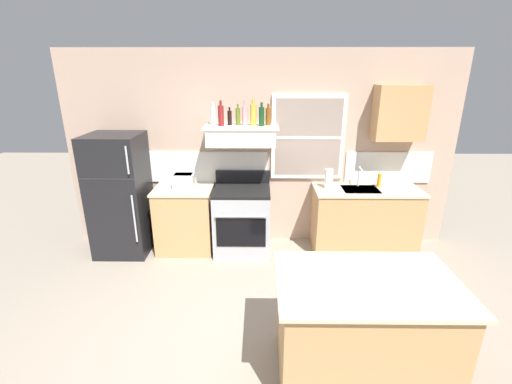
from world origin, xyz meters
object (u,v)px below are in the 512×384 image
object	(u,v)px
bottle_red_label_wine	(221,115)
bottle_balsamic_dark	(230,118)
paper_towel_roll	(329,179)
toaster	(184,180)
bottle_dark_green_wine	(262,116)
kitchen_island	(362,329)
stove_range	(242,219)
bottle_rose_pink	(245,115)
bottle_champagne_gold_foil	(253,115)
bottle_clear_tall	(213,115)
bottle_amber_wine	(268,116)
dish_soap_bottle	(379,180)
bottle_olive_oil_square	(238,116)
refrigerator	(120,195)

from	to	relation	value
bottle_red_label_wine	bottle_balsamic_dark	xyz separation A→B (m)	(0.10, 0.07, -0.04)
bottle_balsamic_dark	bottle_red_label_wine	bearing A→B (deg)	-144.87
bottle_red_label_wine	paper_towel_roll	world-z (taller)	bottle_red_label_wine
toaster	bottle_dark_green_wine	xyz separation A→B (m)	(1.05, -0.01, 0.86)
bottle_dark_green_wine	kitchen_island	distance (m)	2.75
stove_range	bottle_rose_pink	distance (m)	1.41
bottle_balsamic_dark	bottle_rose_pink	distance (m)	0.20
bottle_dark_green_wine	bottle_champagne_gold_foil	bearing A→B (deg)	162.27
bottle_clear_tall	paper_towel_roll	size ratio (longest dim) A/B	1.11
stove_range	bottle_clear_tall	distance (m)	1.46
stove_range	bottle_balsamic_dark	distance (m)	1.39
bottle_champagne_gold_foil	kitchen_island	size ratio (longest dim) A/B	0.24
bottle_champagne_gold_foil	paper_towel_roll	world-z (taller)	bottle_champagne_gold_foil
bottle_dark_green_wine	kitchen_island	world-z (taller)	bottle_dark_green_wine
bottle_clear_tall	bottle_amber_wine	xyz separation A→B (m)	(0.71, -0.02, -0.01)
bottle_clear_tall	bottle_champagne_gold_foil	world-z (taller)	bottle_champagne_gold_foil
bottle_balsamic_dark	dish_soap_bottle	size ratio (longest dim) A/B	1.28
bottle_olive_oil_square	paper_towel_roll	xyz separation A→B (m)	(1.21, -0.09, -0.81)
bottle_olive_oil_square	bottle_rose_pink	size ratio (longest dim) A/B	0.89
bottle_amber_wine	kitchen_island	size ratio (longest dim) A/B	0.20
bottle_olive_oil_square	kitchen_island	world-z (taller)	bottle_olive_oil_square
bottle_balsamic_dark	paper_towel_roll	size ratio (longest dim) A/B	0.85
bottle_red_label_wine	bottle_dark_green_wine	world-z (taller)	bottle_red_label_wine
bottle_clear_tall	bottle_balsamic_dark	world-z (taller)	bottle_clear_tall
refrigerator	bottle_amber_wine	xyz separation A→B (m)	(2.00, 0.15, 1.04)
paper_towel_roll	bottle_balsamic_dark	bearing A→B (deg)	175.63
bottle_olive_oil_square	bottle_amber_wine	world-z (taller)	bottle_amber_wine
toaster	bottle_dark_green_wine	distance (m)	1.36
refrigerator	toaster	bearing A→B (deg)	5.82
bottle_dark_green_wine	bottle_olive_oil_square	bearing A→B (deg)	165.85
stove_range	bottle_olive_oil_square	world-z (taller)	bottle_olive_oil_square
bottle_red_label_wine	paper_towel_roll	xyz separation A→B (m)	(1.42, -0.03, -0.83)
bottle_champagne_gold_foil	dish_soap_bottle	size ratio (longest dim) A/B	1.84
bottle_clear_tall	bottle_olive_oil_square	distance (m)	0.32
toaster	kitchen_island	world-z (taller)	toaster
paper_towel_roll	refrigerator	bearing A→B (deg)	-178.77
toaster	bottle_rose_pink	xyz separation A→B (m)	(0.84, 0.04, 0.86)
bottle_olive_oil_square	bottle_amber_wine	xyz separation A→B (m)	(0.39, -0.00, 0.00)
stove_range	kitchen_island	size ratio (longest dim) A/B	0.78
bottle_red_label_wine	bottle_rose_pink	xyz separation A→B (m)	(0.30, 0.04, -0.01)
bottle_champagne_gold_foil	kitchen_island	xyz separation A→B (m)	(0.91, -2.25, -1.43)
bottle_balsamic_dark	bottle_amber_wine	xyz separation A→B (m)	(0.50, -0.01, 0.02)
refrigerator	paper_towel_roll	bearing A→B (deg)	1.23
bottle_dark_green_wine	bottle_amber_wine	xyz separation A→B (m)	(0.09, 0.07, -0.01)
toaster	stove_range	xyz separation A→B (m)	(0.79, -0.06, -0.54)
bottle_clear_tall	paper_towel_roll	xyz separation A→B (m)	(1.53, -0.11, -0.83)
refrigerator	bottle_champagne_gold_foil	bearing A→B (deg)	3.52
bottle_balsamic_dark	bottle_amber_wine	distance (m)	0.50
bottle_red_label_wine	bottle_amber_wine	distance (m)	0.61
toaster	bottle_champagne_gold_foil	xyz separation A→B (m)	(0.95, 0.02, 0.88)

